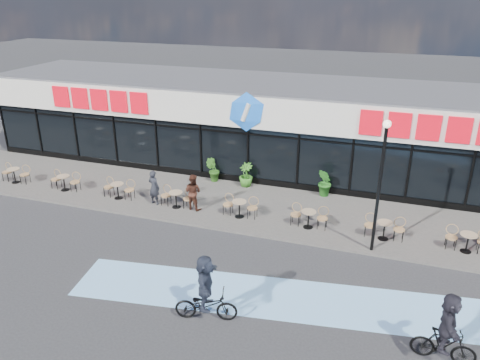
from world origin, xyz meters
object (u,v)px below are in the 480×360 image
(potted_plant_left, at_px, (213,170))
(potted_plant_mid, at_px, (246,175))
(cyclist_a, at_px, (447,331))
(bistro_set_0, at_px, (16,173))
(lamp_post, at_px, (381,176))
(patron_right, at_px, (193,192))
(patron_left, at_px, (154,187))
(potted_plant_right, at_px, (325,183))

(potted_plant_left, height_order, potted_plant_mid, same)
(cyclist_a, bearing_deg, bistro_set_0, 162.59)
(lamp_post, height_order, patron_right, lamp_post)
(patron_right, height_order, cyclist_a, cyclist_a)
(potted_plant_mid, xyz_separation_m, patron_left, (-3.29, -3.25, 0.21))
(bistro_set_0, height_order, cyclist_a, cyclist_a)
(cyclist_a, bearing_deg, potted_plant_right, 116.30)
(potted_plant_mid, xyz_separation_m, potted_plant_right, (3.87, 0.01, 0.09))
(potted_plant_right, bearing_deg, potted_plant_mid, -179.89)
(potted_plant_right, distance_m, cyclist_a, 10.42)
(bistro_set_0, height_order, potted_plant_left, potted_plant_left)
(patron_right, xyz_separation_m, cyclist_a, (9.91, -6.17, 0.06))
(patron_left, relative_size, cyclist_a, 0.76)
(lamp_post, relative_size, potted_plant_mid, 4.22)
(bistro_set_0, height_order, patron_left, patron_left)
(potted_plant_mid, bearing_deg, lamp_post, -33.88)
(potted_plant_left, distance_m, cyclist_a, 13.93)
(lamp_post, xyz_separation_m, potted_plant_left, (-8.10, 4.33, -2.40))
(lamp_post, height_order, potted_plant_right, lamp_post)
(bistro_set_0, xyz_separation_m, potted_plant_left, (9.36, 3.26, 0.14))
(bistro_set_0, relative_size, potted_plant_mid, 1.29)
(bistro_set_0, xyz_separation_m, patron_left, (7.84, -0.07, 0.35))
(potted_plant_left, height_order, patron_left, patron_left)
(potted_plant_right, xyz_separation_m, cyclist_a, (4.62, -9.34, 0.20))
(potted_plant_mid, bearing_deg, bistro_set_0, -164.07)
(potted_plant_left, bearing_deg, lamp_post, -28.12)
(potted_plant_left, relative_size, potted_plant_right, 0.87)
(lamp_post, distance_m, potted_plant_left, 9.49)
(potted_plant_mid, xyz_separation_m, patron_right, (-1.42, -3.16, 0.22))
(potted_plant_mid, relative_size, patron_right, 0.73)
(lamp_post, bearing_deg, patron_right, 172.03)
(patron_left, bearing_deg, lamp_post, -171.60)
(potted_plant_left, xyz_separation_m, patron_left, (-1.52, -3.32, 0.21))
(lamp_post, relative_size, potted_plant_left, 4.22)
(potted_plant_mid, relative_size, patron_left, 0.74)
(potted_plant_mid, bearing_deg, potted_plant_left, 177.45)
(cyclist_a, bearing_deg, potted_plant_mid, 132.28)
(potted_plant_right, xyz_separation_m, patron_left, (-7.17, -3.25, 0.12))
(potted_plant_mid, xyz_separation_m, cyclist_a, (8.49, -9.33, 0.29))
(lamp_post, height_order, potted_plant_left, lamp_post)
(potted_plant_right, xyz_separation_m, patron_right, (-5.30, -3.17, 0.14))
(potted_plant_mid, height_order, patron_right, patron_right)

